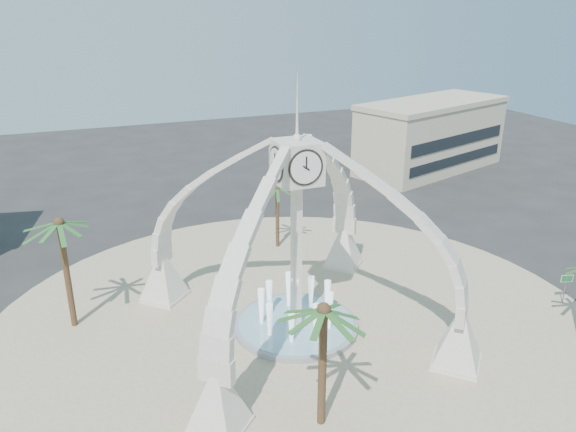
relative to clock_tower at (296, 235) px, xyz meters
name	(u,v)px	position (x,y,z in m)	size (l,w,h in m)	color
ground	(296,328)	(0.00, 0.00, -6.49)	(140.00, 140.00, 0.00)	#282828
plaza	(296,328)	(0.00, 0.00, -6.46)	(40.00, 40.00, 0.06)	#C0B28F
clock_tower	(296,235)	(0.00, 0.00, 0.00)	(17.94, 17.94, 16.30)	silver
fountain	(296,324)	(0.00, 0.00, -6.20)	(8.00, 8.00, 3.62)	#959698
building_ne	(431,135)	(30.00, 28.00, -2.18)	(21.87, 14.17, 8.60)	#B9A991
palm_west	(59,224)	(-13.19, 5.68, 0.58)	(4.25, 4.25, 7.97)	brown
palm_north	(277,189)	(3.59, 12.52, -1.27)	(4.27, 4.27, 5.93)	brown
palm_south	(324,312)	(-2.25, -8.52, -0.15)	(4.52, 4.52, 7.25)	brown
street_sign	(566,282)	(18.41, -4.13, -4.82)	(0.82, 0.28, 2.33)	slate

